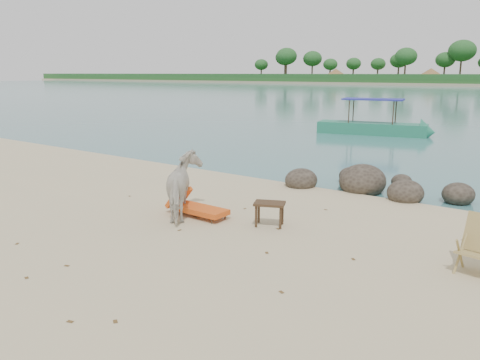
% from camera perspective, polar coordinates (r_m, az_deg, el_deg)
% --- Properties ---
extents(boulders, '(6.24, 2.78, 1.03)m').
position_cam_1_polar(boulders, '(14.35, 16.18, -0.70)').
color(boulders, '#2E261E').
rests_on(boulders, ground).
extents(cow, '(1.81, 1.94, 1.54)m').
position_cam_1_polar(cow, '(11.28, -6.71, -0.87)').
color(cow, silver).
rests_on(cow, ground).
extents(side_table, '(0.81, 0.68, 0.55)m').
position_cam_1_polar(side_table, '(10.68, 3.60, -4.35)').
color(side_table, '#362415').
rests_on(side_table, ground).
extents(lounge_chair, '(1.78, 0.65, 0.53)m').
position_cam_1_polar(lounge_chair, '(11.37, -4.87, -3.35)').
color(lounge_chair, '#E9551B').
rests_on(lounge_chair, ground).
extents(deck_chair, '(0.75, 0.80, 1.00)m').
position_cam_1_polar(deck_chair, '(9.09, 26.99, -7.42)').
color(deck_chair, tan).
rests_on(deck_chair, ground).
extents(boat_near, '(7.01, 2.91, 3.32)m').
position_cam_1_polar(boat_near, '(28.27, 15.90, 8.83)').
color(boat_near, '#217658').
rests_on(boat_near, water).
extents(dead_leaves, '(8.54, 7.27, 0.00)m').
position_cam_1_polar(dead_leaves, '(9.42, -5.67, -8.55)').
color(dead_leaves, brown).
rests_on(dead_leaves, ground).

